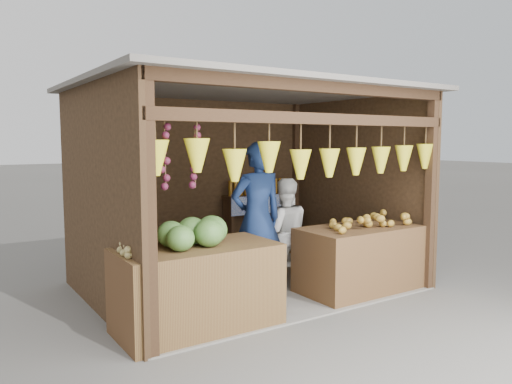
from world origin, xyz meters
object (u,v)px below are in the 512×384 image
(man_standing, at_px, (257,219))
(woman_standing, at_px, (284,232))
(counter_left, at_px, (198,288))
(vendor_seated, at_px, (127,238))
(counter_right, at_px, (359,259))

(man_standing, xyz_separation_m, woman_standing, (0.57, 0.18, -0.25))
(counter_left, distance_m, vendor_seated, 1.34)
(counter_right, bearing_deg, vendor_seated, 155.37)
(counter_right, distance_m, man_standing, 1.46)
(counter_left, xyz_separation_m, vendor_seated, (-0.32, 1.26, 0.35))
(vendor_seated, bearing_deg, counter_right, 170.83)
(counter_right, relative_size, vendor_seated, 1.59)
(counter_left, xyz_separation_m, man_standing, (1.14, 0.60, 0.54))
(counter_left, relative_size, man_standing, 0.86)
(woman_standing, distance_m, vendor_seated, 2.08)
(vendor_seated, bearing_deg, woman_standing, -177.71)
(counter_right, height_order, woman_standing, woman_standing)
(counter_left, distance_m, woman_standing, 1.90)
(counter_right, bearing_deg, counter_left, -179.30)
(man_standing, relative_size, woman_standing, 1.34)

